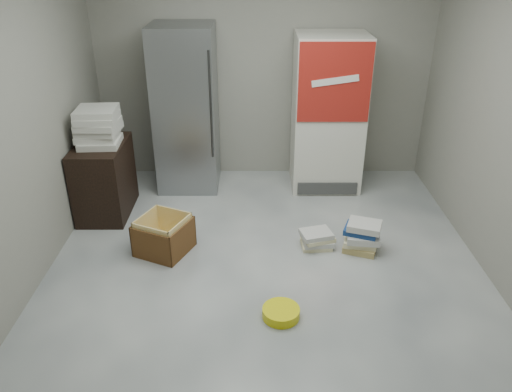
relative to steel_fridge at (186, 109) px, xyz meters
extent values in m
plane|color=silver|center=(0.90, -2.13, -0.95)|extent=(5.00, 5.00, 0.00)
cube|color=gray|center=(0.90, 0.37, 0.45)|extent=(4.00, 0.04, 2.80)
cube|color=#9C9FA3|center=(0.00, 0.00, 0.00)|extent=(0.70, 0.70, 1.90)
cylinder|color=#333333|center=(0.32, -0.36, 0.15)|extent=(0.02, 0.02, 1.19)
cube|color=silver|center=(1.65, 0.00, -0.05)|extent=(0.80, 0.70, 1.80)
cube|color=#A41F17|center=(1.65, -0.36, 0.40)|extent=(0.78, 0.02, 0.85)
cube|color=white|center=(1.65, -0.37, 0.43)|extent=(0.50, 0.01, 0.14)
cube|color=#3F3F3F|center=(1.65, -0.36, -0.85)|extent=(0.70, 0.02, 0.15)
cube|color=black|center=(-0.83, -0.73, -0.55)|extent=(0.50, 0.80, 0.80)
cube|color=silver|center=(-0.81, -0.74, -0.12)|extent=(0.42, 0.42, 0.06)
cube|color=silver|center=(-0.83, -0.72, -0.05)|extent=(0.42, 0.42, 0.06)
cube|color=silver|center=(-0.81, -0.72, 0.01)|extent=(0.42, 0.42, 0.06)
cube|color=silver|center=(-0.81, -0.74, 0.08)|extent=(0.41, 0.41, 0.06)
cube|color=silver|center=(-0.81, -0.74, 0.14)|extent=(0.41, 0.41, 0.06)
cube|color=silver|center=(-0.81, -0.73, 0.21)|extent=(0.42, 0.42, 0.06)
cube|color=tan|center=(1.82, -1.52, -0.92)|extent=(0.37, 0.33, 0.06)
cube|color=beige|center=(1.82, -1.51, -0.86)|extent=(0.35, 0.30, 0.06)
cube|color=beige|center=(1.84, -1.53, -0.79)|extent=(0.33, 0.28, 0.07)
cube|color=navy|center=(1.82, -1.50, -0.73)|extent=(0.37, 0.33, 0.06)
cube|color=beige|center=(1.84, -1.53, -0.67)|extent=(0.37, 0.33, 0.06)
cube|color=beige|center=(1.40, -1.45, -0.93)|extent=(0.30, 0.24, 0.04)
cube|color=beige|center=(1.42, -1.46, -0.88)|extent=(0.31, 0.25, 0.05)
cube|color=beige|center=(1.41, -1.46, -0.84)|extent=(0.34, 0.30, 0.04)
cube|color=beige|center=(1.40, -1.47, -0.80)|extent=(0.34, 0.29, 0.05)
cube|color=yellow|center=(-0.08, -1.52, -0.94)|extent=(0.56, 0.56, 0.01)
cube|color=brown|center=(0.01, -1.32, -0.79)|extent=(0.41, 0.20, 0.32)
cube|color=brown|center=(-0.17, -1.72, -0.79)|extent=(0.41, 0.20, 0.32)
cube|color=brown|center=(-0.28, -1.43, -0.79)|extent=(0.20, 0.41, 0.32)
cube|color=brown|center=(0.12, -1.61, -0.79)|extent=(0.20, 0.41, 0.32)
cube|color=yellow|center=(0.00, -1.34, -0.77)|extent=(0.38, 0.18, 0.36)
cube|color=yellow|center=(-0.16, -1.70, -0.77)|extent=(0.38, 0.18, 0.36)
cube|color=yellow|center=(-0.26, -1.44, -0.77)|extent=(0.18, 0.38, 0.36)
cube|color=yellow|center=(0.10, -1.60, -0.77)|extent=(0.18, 0.38, 0.36)
cylinder|color=yellow|center=(1.01, -2.49, -0.91)|extent=(0.40, 0.40, 0.08)
camera|label=1|loc=(0.80, -5.61, 1.74)|focal=35.00mm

